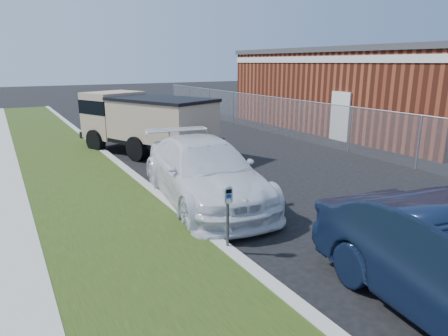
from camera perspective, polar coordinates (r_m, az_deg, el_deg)
ground at (r=9.91m, az=10.00°, el=-5.87°), size 120.00×120.00×0.00m
streetside at (r=9.72m, az=-25.28°, el=-7.11°), size 6.12×50.00×0.15m
chainlink_fence at (r=18.63m, az=10.89°, el=7.80°), size 0.06×30.06×30.00m
brick_building at (r=23.51m, az=20.83°, el=10.65°), size 9.20×14.20×4.17m
parking_meter at (r=7.28m, az=0.52°, el=-5.03°), size 0.18×0.13×1.21m
white_wagon at (r=10.16m, az=-2.97°, el=-0.46°), size 2.87×5.67×1.58m
dump_truck at (r=15.83m, az=-11.43°, el=6.69°), size 4.28×6.23×2.30m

